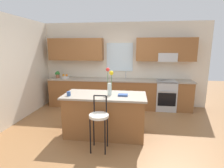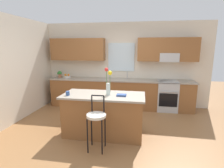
% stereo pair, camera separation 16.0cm
% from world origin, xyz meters
% --- Properties ---
extents(ground_plane, '(14.00, 14.00, 0.00)m').
position_xyz_m(ground_plane, '(0.00, 0.00, 0.00)').
color(ground_plane, olive).
extents(wall_left, '(0.12, 4.60, 2.70)m').
position_xyz_m(wall_left, '(-2.56, 0.30, 1.35)').
color(wall_left, beige).
rests_on(wall_left, ground).
extents(back_wall_assembly, '(5.60, 0.50, 2.70)m').
position_xyz_m(back_wall_assembly, '(0.03, 1.98, 1.51)').
color(back_wall_assembly, beige).
rests_on(back_wall_assembly, ground).
extents(counter_run, '(4.56, 0.64, 0.92)m').
position_xyz_m(counter_run, '(0.00, 1.70, 0.47)').
color(counter_run, brown).
rests_on(counter_run, ground).
extents(sink_faucet, '(0.02, 0.13, 0.23)m').
position_xyz_m(sink_faucet, '(0.22, 1.84, 1.06)').
color(sink_faucet, '#B7BABC').
rests_on(sink_faucet, counter_run).
extents(oven_range, '(0.60, 0.64, 0.92)m').
position_xyz_m(oven_range, '(1.47, 1.68, 0.46)').
color(oven_range, '#B7BABC').
rests_on(oven_range, ground).
extents(kitchen_island, '(1.77, 0.82, 0.92)m').
position_xyz_m(kitchen_island, '(-0.12, -0.19, 0.46)').
color(kitchen_island, brown).
rests_on(kitchen_island, ground).
extents(bar_stool_near, '(0.36, 0.36, 1.04)m').
position_xyz_m(bar_stool_near, '(-0.12, -0.81, 0.64)').
color(bar_stool_near, black).
rests_on(bar_stool_near, ground).
extents(flower_vase, '(0.16, 0.10, 0.58)m').
position_xyz_m(flower_vase, '(-0.01, -0.23, 1.19)').
color(flower_vase, silver).
rests_on(flower_vase, kitchen_island).
extents(mug_ceramic, '(0.08, 0.08, 0.09)m').
position_xyz_m(mug_ceramic, '(-0.85, -0.39, 0.97)').
color(mug_ceramic, '#33518C').
rests_on(mug_ceramic, kitchen_island).
extents(cookbook, '(0.20, 0.15, 0.03)m').
position_xyz_m(cookbook, '(0.27, -0.24, 0.94)').
color(cookbook, navy).
rests_on(cookbook, kitchen_island).
extents(fruit_bowl_oranges, '(0.24, 0.24, 0.13)m').
position_xyz_m(fruit_bowl_oranges, '(-1.78, 1.70, 0.96)').
color(fruit_bowl_oranges, silver).
rests_on(fruit_bowl_oranges, counter_run).
extents(potted_plant_small, '(0.17, 0.12, 0.23)m').
position_xyz_m(potted_plant_small, '(-2.04, 1.70, 1.04)').
color(potted_plant_small, '#9E5B3D').
rests_on(potted_plant_small, counter_run).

